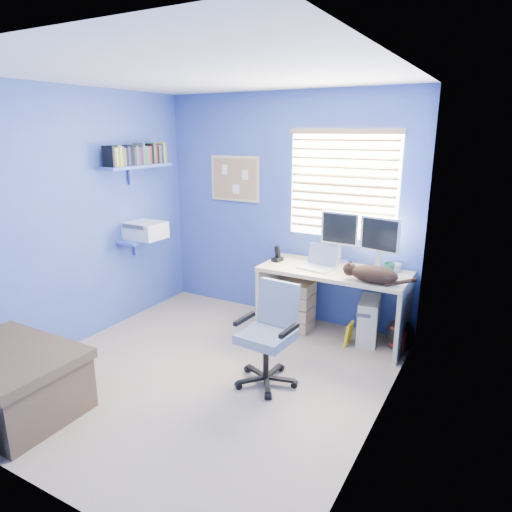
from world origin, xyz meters
The scene contains 23 objects.
floor centered at (0.00, 0.00, 0.00)m, with size 3.00×3.20×0.00m, color tan.
ceiling centered at (0.00, 0.00, 2.50)m, with size 3.00×3.20×0.00m, color white.
wall_back centered at (0.00, 1.60, 1.25)m, with size 3.00×0.01×2.50m, color #384DA8.
wall_front centered at (0.00, -1.60, 1.25)m, with size 3.00×0.01×2.50m, color #384DA8.
wall_left centered at (-1.50, 0.00, 1.25)m, with size 0.01×3.20×2.50m, color #384DA8.
wall_right centered at (1.50, 0.00, 1.25)m, with size 0.01×3.20×2.50m, color #384DA8.
desk centered at (0.72, 1.26, 0.37)m, with size 1.48×0.65×0.74m, color tan.
laptop centered at (0.55, 1.19, 0.85)m, with size 0.33×0.26×0.22m, color silver.
monitor_left centered at (0.67, 1.52, 1.01)m, with size 0.40×0.12×0.54m, color silver.
monitor_right centered at (1.11, 1.43, 1.01)m, with size 0.40×0.12×0.54m, color silver.
phone centered at (0.08, 1.24, 0.82)m, with size 0.09×0.11×0.17m, color black.
mug centered at (1.22, 1.40, 0.79)m, with size 0.10×0.09×0.10m, color #1E6944.
cd_spindle centered at (1.26, 1.50, 0.78)m, with size 0.13×0.13×0.07m, color silver.
cat centered at (1.17, 1.05, 0.82)m, with size 0.44×0.23×0.16m, color black.
tower_pc centered at (1.07, 1.36, 0.23)m, with size 0.19×0.44×0.45m, color beige.
drawer_boxes centered at (0.30, 1.27, 0.27)m, with size 0.35×0.28×0.54m, color tan.
yellow_book centered at (0.93, 1.16, 0.12)m, with size 0.03×0.17×0.24m, color yellow.
backpack centered at (1.40, 1.29, 0.17)m, with size 0.28×0.21×0.33m, color black.
bed_corner centered at (-0.97, -1.18, 0.25)m, with size 1.02×0.73×0.49m, color brown.
office_chair centered at (0.54, 0.17, 0.32)m, with size 0.53×0.53×0.86m.
window_blinds centered at (0.65, 1.57, 1.55)m, with size 1.15×0.05×1.10m.
corkboard centered at (-0.65, 1.58, 1.55)m, with size 0.64×0.02×0.52m.
wall_shelves centered at (-1.35, 0.75, 1.43)m, with size 0.42×0.90×1.05m.
Camera 1 is at (2.16, -2.96, 2.09)m, focal length 32.00 mm.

